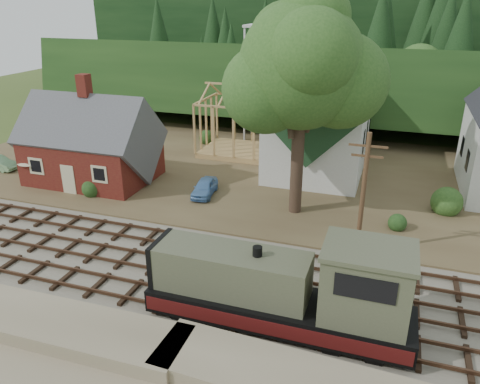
% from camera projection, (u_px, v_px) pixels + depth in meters
% --- Properties ---
extents(ground, '(140.00, 140.00, 0.00)m').
position_uv_depth(ground, '(222.00, 280.00, 26.78)').
color(ground, '#384C1E').
rests_on(ground, ground).
extents(railroad_bed, '(64.00, 11.00, 0.16)m').
position_uv_depth(railroad_bed, '(222.00, 279.00, 26.75)').
color(railroad_bed, '#726B5B').
rests_on(railroad_bed, ground).
extents(village_flat, '(64.00, 26.00, 0.30)m').
position_uv_depth(village_flat, '(292.00, 174.00, 42.47)').
color(village_flat, brown).
rests_on(village_flat, ground).
extents(hillside, '(70.00, 28.96, 12.74)m').
position_uv_depth(hillside, '(331.00, 117.00, 63.52)').
color(hillside, '#1E3F19').
rests_on(hillside, ground).
extents(ridge, '(80.00, 20.00, 12.00)m').
position_uv_depth(ridge, '(345.00, 95.00, 77.52)').
color(ridge, black).
rests_on(ridge, ground).
extents(depot, '(10.80, 7.41, 9.00)m').
position_uv_depth(depot, '(92.00, 147.00, 39.89)').
color(depot, '#531213').
rests_on(depot, village_flat).
extents(church, '(8.40, 15.17, 13.00)m').
position_uv_depth(church, '(321.00, 117.00, 41.41)').
color(church, silver).
rests_on(church, village_flat).
extents(timber_frame, '(8.20, 6.20, 6.99)m').
position_uv_depth(timber_frame, '(243.00, 125.00, 46.54)').
color(timber_frame, tan).
rests_on(timber_frame, village_flat).
extents(lattice_tower, '(3.20, 3.20, 12.12)m').
position_uv_depth(lattice_tower, '(261.00, 48.00, 49.19)').
color(lattice_tower, silver).
rests_on(lattice_tower, village_flat).
extents(big_tree, '(10.90, 8.40, 14.70)m').
position_uv_depth(big_tree, '(304.00, 75.00, 31.03)').
color(big_tree, '#38281E').
rests_on(big_tree, village_flat).
extents(telegraph_pole_near, '(2.20, 0.28, 8.00)m').
position_uv_depth(telegraph_pole_near, '(363.00, 194.00, 27.63)').
color(telegraph_pole_near, '#4C331E').
rests_on(telegraph_pole_near, ground).
extents(locomotive, '(12.51, 3.13, 4.99)m').
position_uv_depth(locomotive, '(288.00, 291.00, 22.00)').
color(locomotive, black).
rests_on(locomotive, railroad_bed).
extents(car_blue, '(1.96, 3.94, 1.29)m').
position_uv_depth(car_blue, '(205.00, 187.00, 37.41)').
color(car_blue, '#5E90C9').
rests_on(car_blue, village_flat).
extents(patio_set, '(2.20, 2.20, 2.45)m').
position_uv_depth(patio_set, '(31.00, 161.00, 39.03)').
color(patio_set, silver).
rests_on(patio_set, village_flat).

